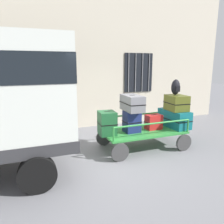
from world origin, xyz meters
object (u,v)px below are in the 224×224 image
Objects in this scene: suitcase_left_bottom at (107,123)px; suitcase_midright_middle at (176,103)px; luggage_cart at (143,134)px; suitcase_center_bottom at (154,122)px; suitcase_midleft_bottom at (132,121)px; suitcase_midleft_middle at (132,103)px; backpack at (176,87)px; suitcase_midright_bottom at (174,118)px.

suitcase_midright_middle reaches higher than suitcase_left_bottom.
suitcase_left_bottom is 0.96× the size of suitcase_midright_middle.
luggage_cart is 1.13m from suitcase_left_bottom.
luggage_cart is at bearing -176.50° from suitcase_center_bottom.
suitcase_center_bottom is (0.70, 0.02, -0.09)m from suitcase_midleft_bottom.
suitcase_left_bottom reaches higher than luggage_cart.
suitcase_left_bottom is at bearing 177.71° from suitcase_midleft_middle.
backpack is (2.09, -0.00, 0.86)m from suitcase_left_bottom.
suitcase_midright_middle is at bearing -80.87° from backpack.
backpack reaches higher than suitcase_midright_bottom.
suitcase_midright_middle is 1.48× the size of backpack.
luggage_cart is at bearing -178.49° from backpack.
luggage_cart is 0.96m from suitcase_midleft_middle.
suitcase_midright_middle is at bearing -4.97° from suitcase_center_bottom.
suitcase_left_bottom is 2.14m from suitcase_midright_middle.
suitcase_center_bottom is 0.72× the size of suitcase_midright_middle.
backpack reaches higher than suitcase_midleft_bottom.
suitcase_midright_middle is (2.10, -0.07, 0.42)m from suitcase_left_bottom.
suitcase_midleft_bottom reaches higher than suitcase_center_bottom.
suitcase_midleft_bottom is at bearing -90.00° from suitcase_midleft_middle.
backpack is (0.69, 0.01, 0.96)m from suitcase_center_bottom.
suitcase_midright_bottom is at bearing -0.02° from suitcase_center_bottom.
suitcase_midleft_middle is 1.40m from suitcase_midright_middle.
suitcase_midleft_bottom is (0.70, -0.03, -0.01)m from suitcase_left_bottom.
suitcase_midleft_middle is 1.70× the size of suitcase_center_bottom.
suitcase_midleft_bottom is 0.58× the size of suitcase_midright_bottom.
suitcase_left_bottom is at bearing 178.50° from luggage_cart.
suitcase_center_bottom is 1.18m from backpack.
suitcase_left_bottom is 0.70m from suitcase_midleft_bottom.
suitcase_midright_bottom is 1.58× the size of suitcase_midright_middle.
suitcase_center_bottom reaches higher than luggage_cart.
suitcase_center_bottom is 1.06× the size of backpack.
suitcase_midright_bottom is at bearing 1.16° from luggage_cart.
suitcase_midleft_bottom reaches higher than suitcase_midright_bottom.
suitcase_midright_middle is at bearing -90.00° from suitcase_midright_bottom.
suitcase_left_bottom is 0.60× the size of suitcase_midright_bottom.
suitcase_midright_bottom is (1.05, 0.02, 0.35)m from luggage_cart.
luggage_cart is 0.52m from suitcase_midleft_bottom.
suitcase_midright_bottom reaches higher than luggage_cart.
suitcase_midleft_middle reaches higher than suitcase_midright_middle.
luggage_cart is 5.06× the size of suitcase_center_bottom.
suitcase_midleft_middle is 0.77× the size of suitcase_midright_bottom.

